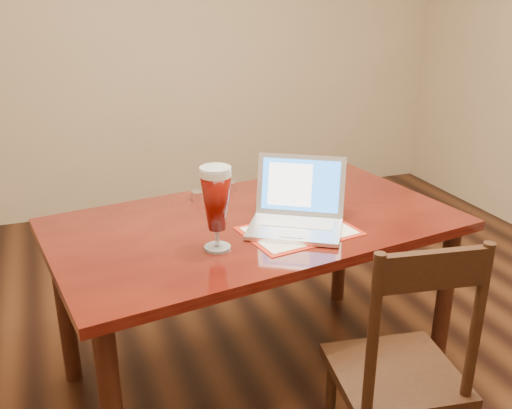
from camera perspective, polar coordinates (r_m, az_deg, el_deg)
name	(u,v)px	position (r m, az deg, el deg)	size (l,w,h in m)	color
ground	(307,393)	(2.66, 5.15, -18.24)	(5.00, 5.00, 0.00)	black
dining_table	(256,239)	(2.38, -0.01, -3.44)	(1.76, 1.15, 1.09)	#51140A
dining_chair	(400,373)	(2.06, 14.24, -15.99)	(0.47, 0.46, 0.98)	black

